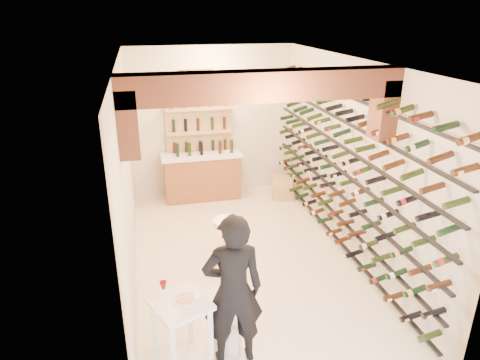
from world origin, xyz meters
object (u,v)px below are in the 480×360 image
(wine_rack, at_px, (337,164))
(crate_lower, at_px, (283,193))
(white_stool, at_px, (228,333))
(chrome_barstool, at_px, (226,240))
(tasting_table, at_px, (181,313))
(back_counter, at_px, (202,175))
(person, at_px, (233,291))

(wine_rack, height_order, crate_lower, wine_rack)
(white_stool, height_order, chrome_barstool, chrome_barstool)
(tasting_table, bearing_deg, back_counter, 55.79)
(tasting_table, relative_size, person, 0.54)
(wine_rack, xyz_separation_m, tasting_table, (-2.75, -2.02, -0.86))
(crate_lower, bearing_deg, wine_rack, -86.59)
(wine_rack, xyz_separation_m, white_stool, (-2.19, -1.89, -1.36))
(back_counter, distance_m, white_stool, 4.56)
(chrome_barstool, bearing_deg, white_stool, -100.80)
(white_stool, bearing_deg, tasting_table, -166.73)
(back_counter, xyz_separation_m, white_stool, (-0.36, -4.53, -0.34))
(back_counter, relative_size, crate_lower, 3.81)
(wine_rack, distance_m, tasting_table, 3.52)
(tasting_table, xyz_separation_m, white_stool, (0.56, 0.13, -0.50))
(white_stool, distance_m, chrome_barstool, 1.76)
(tasting_table, distance_m, crate_lower, 5.00)
(white_stool, relative_size, person, 0.20)
(person, height_order, crate_lower, person)
(chrome_barstool, bearing_deg, back_counter, 89.29)
(white_stool, xyz_separation_m, crate_lower, (2.06, 4.09, -0.06))
(white_stool, bearing_deg, crate_lower, 63.25)
(tasting_table, relative_size, crate_lower, 2.30)
(wine_rack, relative_size, chrome_barstool, 6.65)
(white_stool, xyz_separation_m, chrome_barstool, (0.32, 1.70, 0.30))
(tasting_table, height_order, chrome_barstool, tasting_table)
(back_counter, bearing_deg, chrome_barstool, -90.71)
(tasting_table, relative_size, white_stool, 2.67)
(wine_rack, distance_m, white_stool, 3.19)
(tasting_table, height_order, crate_lower, tasting_table)
(chrome_barstool, height_order, crate_lower, chrome_barstool)
(person, distance_m, crate_lower, 4.81)
(wine_rack, distance_m, chrome_barstool, 2.15)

